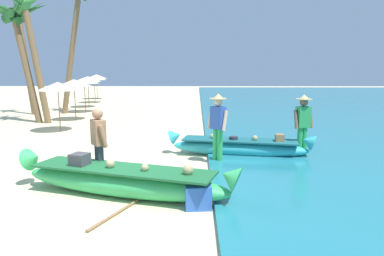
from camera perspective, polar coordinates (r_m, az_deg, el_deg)
ground_plane at (r=7.72m, az=-11.41°, el=-9.23°), size 80.00×80.00×0.00m
boat_green_foreground at (r=7.17m, az=-10.94°, el=-8.10°), size 4.57×2.07×0.86m
boat_cyan_midground at (r=10.14m, az=7.51°, el=-2.98°), size 4.06×1.43×0.76m
person_vendor_hatted at (r=9.18m, az=4.12°, el=0.73°), size 0.55×0.50×1.81m
person_tourist_customer at (r=7.75m, az=-14.52°, el=-2.21°), size 0.46×0.56×1.63m
person_vendor_assistant at (r=10.25m, az=17.12°, el=1.00°), size 0.58×0.44×1.74m
parasol_row_0 at (r=14.72m, az=-20.45°, el=6.20°), size 1.60×1.60×1.91m
parasol_row_1 at (r=17.68m, az=-18.15°, el=6.80°), size 1.60×1.60×1.91m
parasol_row_2 at (r=20.63m, az=-16.67°, el=7.21°), size 1.60×1.60×1.91m
parasol_row_3 at (r=23.19m, az=-16.14°, el=7.45°), size 1.60×1.60×1.91m
parasol_row_4 at (r=26.04m, az=-15.19°, el=7.69°), size 1.60×1.60×1.91m
parasol_row_5 at (r=29.15m, az=-14.87°, el=7.87°), size 1.60×1.60×1.91m
palm_tree_tall_inland at (r=20.97m, az=-25.65°, el=14.52°), size 2.64×2.39×5.88m
palm_tree_leaning_seaward at (r=17.56m, az=-24.65°, el=15.62°), size 2.40×2.37×5.90m
palm_tree_mid_cluster at (r=20.44m, az=-17.52°, el=18.33°), size 2.94×2.83×7.03m
palm_tree_far_behind at (r=17.94m, az=-26.18°, el=14.71°), size 2.97×2.92×5.30m
cooler_box at (r=6.44m, az=0.99°, el=-10.89°), size 0.48×0.33×0.42m
paddle at (r=6.64m, az=-10.14°, el=-12.10°), size 0.87×1.64×0.05m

